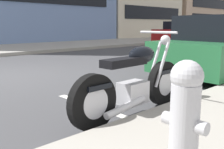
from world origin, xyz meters
The scene contains 7 objects.
ground_plane centered at (0.00, 0.00, 0.00)m, with size 260.00×260.00×0.00m, color #3D3D3F.
sidewalk_far_curb centered at (12.00, 6.60, 0.07)m, with size 120.00×5.00×0.14m, color gray.
parking_stall_stripe centered at (0.00, -3.50, 0.00)m, with size 0.12×2.20×0.01m, color silver.
parked_motorcycle centered at (0.16, -3.95, 0.44)m, with size 2.13×0.62×1.14m.
car_opposite_curb centered at (13.12, 3.29, 0.68)m, with size 4.44×1.97×1.45m.
fire_hydrant centered at (-0.77, -5.27, 0.58)m, with size 0.24×0.36×0.84m.
townhouse_corner_block centered at (30.44, 14.40, 4.35)m, with size 15.36×11.09×8.70m.
Camera 1 is at (-2.45, -6.25, 1.22)m, focal length 42.26 mm.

